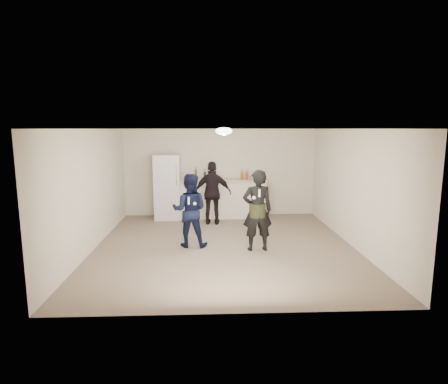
{
  "coord_description": "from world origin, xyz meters",
  "views": [
    {
      "loc": [
        -0.33,
        -7.76,
        2.5
      ],
      "look_at": [
        0.0,
        0.2,
        1.15
      ],
      "focal_mm": 30.0,
      "sensor_mm": 36.0,
      "label": 1
    }
  ],
  "objects_px": {
    "spectator": "(213,193)",
    "shaker": "(182,177)",
    "fridge": "(168,187)",
    "woman": "(257,210)",
    "man": "(190,210)",
    "counter": "(219,199)"
  },
  "relations": [
    {
      "from": "fridge",
      "to": "counter",
      "type": "bearing_deg",
      "value": 2.78
    },
    {
      "from": "fridge",
      "to": "woman",
      "type": "xyz_separation_m",
      "value": [
        2.14,
        -2.89,
        -0.05
      ]
    },
    {
      "from": "spectator",
      "to": "counter",
      "type": "bearing_deg",
      "value": -99.7
    },
    {
      "from": "woman",
      "to": "spectator",
      "type": "height_order",
      "value": "woman"
    },
    {
      "from": "fridge",
      "to": "man",
      "type": "xyz_separation_m",
      "value": [
        0.73,
        -2.55,
        -0.11
      ]
    },
    {
      "from": "fridge",
      "to": "spectator",
      "type": "relative_size",
      "value": 1.08
    },
    {
      "from": "woman",
      "to": "spectator",
      "type": "relative_size",
      "value": 1.02
    },
    {
      "from": "fridge",
      "to": "spectator",
      "type": "height_order",
      "value": "fridge"
    },
    {
      "from": "counter",
      "to": "woman",
      "type": "relative_size",
      "value": 1.54
    },
    {
      "from": "fridge",
      "to": "spectator",
      "type": "xyz_separation_m",
      "value": [
        1.25,
        -0.69,
        -0.07
      ]
    },
    {
      "from": "shaker",
      "to": "woman",
      "type": "height_order",
      "value": "woman"
    },
    {
      "from": "counter",
      "to": "woman",
      "type": "height_order",
      "value": "woman"
    },
    {
      "from": "counter",
      "to": "spectator",
      "type": "bearing_deg",
      "value": -104.37
    },
    {
      "from": "shaker",
      "to": "spectator",
      "type": "height_order",
      "value": "spectator"
    },
    {
      "from": "counter",
      "to": "shaker",
      "type": "height_order",
      "value": "shaker"
    },
    {
      "from": "fridge",
      "to": "man",
      "type": "height_order",
      "value": "fridge"
    },
    {
      "from": "counter",
      "to": "fridge",
      "type": "bearing_deg",
      "value": -177.22
    },
    {
      "from": "shaker",
      "to": "woman",
      "type": "xyz_separation_m",
      "value": [
        1.75,
        -2.99,
        -0.33
      ]
    },
    {
      "from": "shaker",
      "to": "counter",
      "type": "bearing_deg",
      "value": -1.5
    },
    {
      "from": "man",
      "to": "woman",
      "type": "distance_m",
      "value": 1.45
    },
    {
      "from": "counter",
      "to": "fridge",
      "type": "distance_m",
      "value": 1.49
    },
    {
      "from": "spectator",
      "to": "shaker",
      "type": "bearing_deg",
      "value": -37.82
    }
  ]
}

